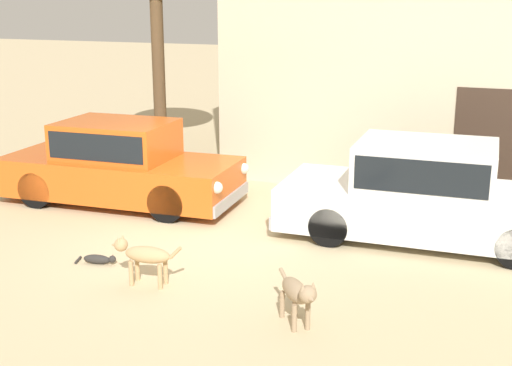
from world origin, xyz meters
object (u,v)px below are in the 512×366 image
(stray_dog_tan, at_px, (298,293))
(stray_cat, at_px, (99,259))
(parked_sedan_second, at_px, (426,192))
(stray_dog_spotted, at_px, (144,255))
(parked_sedan_nearest, at_px, (119,163))

(stray_dog_tan, xyz_separation_m, stray_cat, (-3.19, 0.75, -0.34))
(parked_sedan_second, distance_m, stray_dog_spotted, 4.44)
(parked_sedan_second, xyz_separation_m, stray_dog_spotted, (-3.14, -3.12, -0.34))
(parked_sedan_second, relative_size, stray_cat, 7.33)
(stray_dog_tan, bearing_deg, parked_sedan_nearest, -167.91)
(parked_sedan_second, height_order, stray_dog_spotted, parked_sedan_second)
(stray_dog_spotted, distance_m, stray_dog_tan, 2.26)
(stray_cat, bearing_deg, stray_dog_spotted, -30.17)
(parked_sedan_nearest, bearing_deg, stray_dog_tan, -40.44)
(parked_sedan_nearest, bearing_deg, parked_sedan_second, -2.33)
(stray_dog_tan, distance_m, stray_cat, 3.29)
(stray_dog_spotted, distance_m, stray_cat, 1.08)
(parked_sedan_nearest, xyz_separation_m, stray_cat, (1.32, -2.67, -0.66))
(parked_sedan_nearest, distance_m, parked_sedan_second, 5.42)
(parked_sedan_nearest, distance_m, stray_dog_tan, 5.67)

